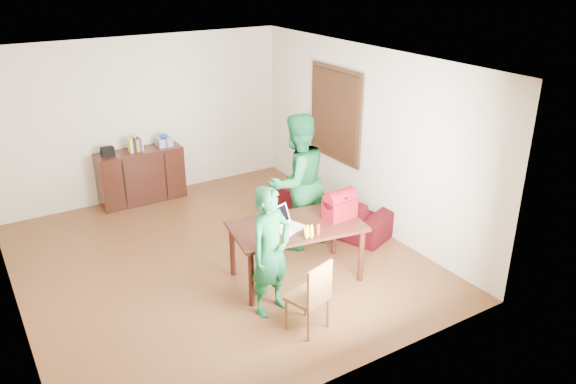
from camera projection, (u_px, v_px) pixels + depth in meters
room at (209, 168)px, 7.31m from camera, size 5.20×5.70×2.90m
table at (296, 231)px, 7.04m from camera, size 1.76×1.17×0.76m
chair at (308, 309)px, 6.21m from camera, size 0.48×0.47×0.87m
person_near at (271, 251)px, 6.34m from camera, size 0.64×0.50×1.56m
person_far at (297, 182)px, 7.77m from camera, size 1.01×0.83×1.94m
laptop at (289, 226)px, 6.87m from camera, size 0.42×0.35×0.25m
bananas at (309, 236)px, 6.65m from camera, size 0.20×0.14×0.07m
bottle at (318, 228)px, 6.73m from camera, size 0.07×0.07×0.17m
red_bag at (340, 207)px, 7.12m from camera, size 0.43×0.27×0.30m
sofa at (329, 207)px, 8.63m from camera, size 1.48×2.16×0.59m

